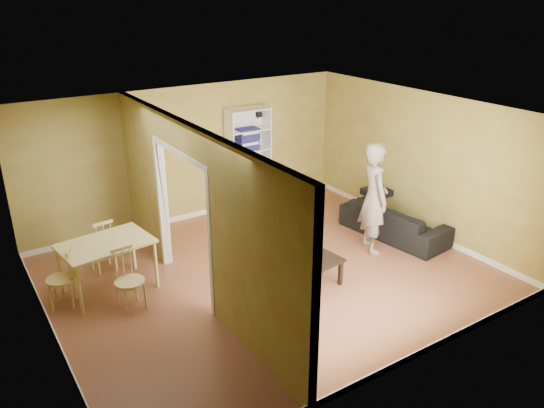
{
  "coord_description": "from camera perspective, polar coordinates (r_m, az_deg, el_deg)",
  "views": [
    {
      "loc": [
        -4.0,
        -6.26,
        4.24
      ],
      "look_at": [
        0.2,
        0.2,
        1.1
      ],
      "focal_mm": 35.0,
      "sensor_mm": 36.0,
      "label": 1
    }
  ],
  "objects": [
    {
      "name": "bookshelf",
      "position": [
        10.75,
        -2.69,
        4.84
      ],
      "size": [
        0.88,
        0.38,
        2.08
      ],
      "color": "white",
      "rests_on": "ground"
    },
    {
      "name": "game_controller",
      "position": [
        8.08,
        4.27,
        -5.79
      ],
      "size": [
        0.17,
        0.04,
        0.03
      ],
      "primitive_type": "cube",
      "color": "white",
      "rests_on": "coffee_table"
    },
    {
      "name": "paper_box_navy_c",
      "position": [
        10.55,
        -2.64,
        7.56
      ],
      "size": [
        0.42,
        0.28,
        0.22
      ],
      "primitive_type": "cube",
      "color": "navy",
      "rests_on": "bookshelf"
    },
    {
      "name": "chair_near",
      "position": [
        7.75,
        -15.08,
        -7.9
      ],
      "size": [
        0.46,
        0.46,
        0.91
      ],
      "primitive_type": null,
      "rotation": [
        0.0,
        0.0,
        0.1
      ],
      "color": "#DBB88E",
      "rests_on": "ground"
    },
    {
      "name": "room_shell",
      "position": [
        7.99,
        -0.42,
        0.58
      ],
      "size": [
        6.5,
        6.5,
        6.5
      ],
      "color": "brown",
      "rests_on": "ground"
    },
    {
      "name": "paper_box_teal",
      "position": [
        10.7,
        -2.77,
        4.33
      ],
      "size": [
        0.46,
        0.3,
        0.23
      ],
      "primitive_type": "cube",
      "color": "#196464",
      "rests_on": "bookshelf"
    },
    {
      "name": "chair_far",
      "position": [
        8.89,
        -17.84,
        -4.16
      ],
      "size": [
        0.46,
        0.46,
        0.91
      ],
      "primitive_type": null,
      "rotation": [
        0.0,
        0.0,
        3.24
      ],
      "color": "tan",
      "rests_on": "ground"
    },
    {
      "name": "coffee_table",
      "position": [
        8.15,
        4.68,
        -6.24
      ],
      "size": [
        0.66,
        0.66,
        0.44
      ],
      "rotation": [
        0.0,
        0.0,
        0.13
      ],
      "color": "black",
      "rests_on": "ground"
    },
    {
      "name": "sofa",
      "position": [
        9.91,
        13.05,
        -1.31
      ],
      "size": [
        2.12,
        1.11,
        0.77
      ],
      "primitive_type": "imported",
      "rotation": [
        0.0,
        0.0,
        1.69
      ],
      "color": "#2A2A2C",
      "rests_on": "ground"
    },
    {
      "name": "dining_table",
      "position": [
        8.16,
        -17.45,
        -4.47
      ],
      "size": [
        1.28,
        0.85,
        0.8
      ],
      "rotation": [
        0.0,
        0.0,
        0.13
      ],
      "color": "#CDC073",
      "rests_on": "ground"
    },
    {
      "name": "chair_left",
      "position": [
        8.13,
        -21.77,
        -7.36
      ],
      "size": [
        0.53,
        0.53,
        0.89
      ],
      "primitive_type": null,
      "rotation": [
        0.0,
        0.0,
        -1.96
      ],
      "color": "tan",
      "rests_on": "ground"
    },
    {
      "name": "partition",
      "position": [
        7.46,
        -8.21,
        -1.28
      ],
      "size": [
        0.22,
        5.5,
        2.6
      ],
      "primitive_type": null,
      "color": "#9BA04A",
      "rests_on": "ground"
    },
    {
      "name": "paper_box_navy_b",
      "position": [
        10.6,
        -2.69,
        6.42
      ],
      "size": [
        0.43,
        0.28,
        0.22
      ],
      "primitive_type": "cube",
      "color": "#171349",
      "rests_on": "bookshelf"
    },
    {
      "name": "wall_speaker",
      "position": [
        10.76,
        -1.44,
        9.61
      ],
      "size": [
        0.1,
        0.1,
        0.1
      ],
      "primitive_type": "cube",
      "color": "black",
      "rests_on": "room_shell"
    },
    {
      "name": "person",
      "position": [
        9.03,
        10.99,
        1.62
      ],
      "size": [
        0.99,
        0.88,
        2.26
      ],
      "primitive_type": "imported",
      "rotation": [
        0.0,
        0.0,
        1.23
      ],
      "color": "slate",
      "rests_on": "ground"
    }
  ]
}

